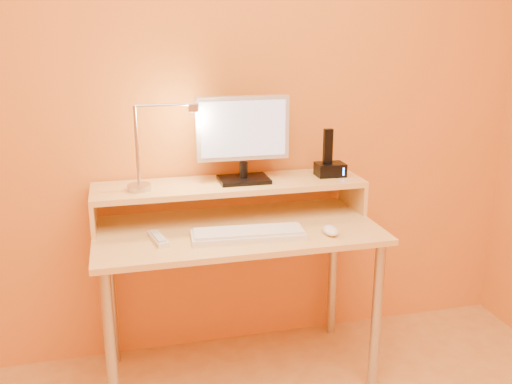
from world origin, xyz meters
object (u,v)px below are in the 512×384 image
object	(u,v)px
keyboard	(248,235)
mouse	(331,230)
lamp_base	(139,187)
monitor_panel	(243,128)
remote_control	(158,239)
phone_dock	(330,169)

from	to	relation	value
keyboard	mouse	distance (m)	0.34
lamp_base	monitor_panel	bearing A→B (deg)	4.99
mouse	remote_control	world-z (taller)	mouse
lamp_base	phone_dock	bearing A→B (deg)	1.98
mouse	remote_control	distance (m)	0.70
phone_dock	mouse	bearing A→B (deg)	-108.51
phone_dock	mouse	world-z (taller)	phone_dock
monitor_panel	remote_control	xyz separation A→B (m)	(-0.40, -0.24, -0.39)
remote_control	lamp_base	bearing A→B (deg)	93.89
monitor_panel	phone_dock	bearing A→B (deg)	-0.83
phone_dock	mouse	xyz separation A→B (m)	(-0.12, -0.32, -0.17)
keyboard	lamp_base	bearing A→B (deg)	153.87
lamp_base	remote_control	world-z (taller)	lamp_base
phone_dock	remote_control	distance (m)	0.86
monitor_panel	remote_control	size ratio (longest dim) A/B	2.52
monitor_panel	mouse	world-z (taller)	monitor_panel
phone_dock	remote_control	size ratio (longest dim) A/B	0.80
monitor_panel	keyboard	bearing A→B (deg)	-98.43
phone_dock	keyboard	world-z (taller)	phone_dock
lamp_base	keyboard	size ratio (longest dim) A/B	0.22
mouse	lamp_base	bearing A→B (deg)	162.80
monitor_panel	lamp_base	bearing A→B (deg)	-174.44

